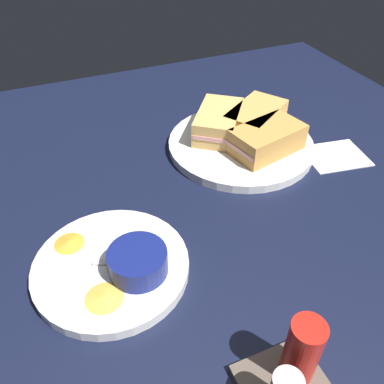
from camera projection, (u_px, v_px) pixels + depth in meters
ground_plane at (219, 202)px, 67.75cm from camera, size 110.00×110.00×3.00cm
plate_sandwich_main at (241, 145)px, 77.00cm from camera, size 27.63×27.63×1.60cm
sandwich_half_near at (267, 139)px, 72.57cm from camera, size 14.49×10.32×4.80cm
sandwich_half_far at (256, 119)px, 78.19cm from camera, size 15.04×13.46×4.80cm
sandwich_half_extra at (218, 122)px, 77.31cm from camera, size 13.88×14.96×4.80cm
ramekin_dark_sauce at (217, 120)px, 78.53cm from camera, size 7.55×7.55×3.84cm
spoon_by_dark_ramekin at (234, 141)px, 75.82cm from camera, size 3.00×9.96×0.80cm
plate_chips_companion at (111, 267)px, 54.07cm from camera, size 21.01×21.01×1.60cm
ramekin_light_gravy at (138, 261)px, 51.46cm from camera, size 7.75×7.75×3.38cm
spoon_by_gravy_ramekin at (145, 260)px, 53.51cm from camera, size 9.78×4.74×0.80cm
plantain_chip_scatter at (120, 261)px, 53.36cm from camera, size 15.89×17.27×0.60cm
condiment_caddy at (293, 373)px, 40.28cm from camera, size 9.00×9.00×9.50cm
paper_napkin_folded at (336, 155)px, 75.26cm from camera, size 12.28×10.61×0.40cm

